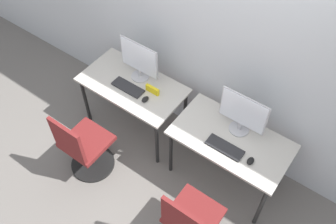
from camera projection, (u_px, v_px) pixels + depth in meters
The scene contains 13 objects.
ground_plane at pixel (161, 168), 4.16m from camera, with size 20.00×20.00×0.00m, color slate.
wall_back at pixel (208, 33), 3.46m from camera, with size 12.00×0.05×2.80m.
desk_left at pixel (133, 89), 4.05m from camera, with size 1.14×0.63×0.72m.
monitor_left at pixel (139, 60), 3.88m from camera, with size 0.47×0.20×0.46m.
keyboard_left at pixel (128, 87), 3.94m from camera, with size 0.36×0.13×0.02m.
mouse_left at pixel (145, 99), 3.83m from camera, with size 0.06×0.09×0.03m.
office_chair_left at pixel (84, 149), 3.87m from camera, with size 0.48×0.48×0.91m.
desk_right at pixel (230, 144), 3.60m from camera, with size 1.14×0.63×0.72m.
monitor_right at pixel (243, 113), 3.42m from camera, with size 0.47×0.20×0.46m.
keyboard_right at pixel (225, 147), 3.46m from camera, with size 0.36×0.13×0.02m.
mouse_right at pixel (250, 161), 3.36m from camera, with size 0.06×0.09×0.03m.
office_chair_right at pixel (190, 223), 3.37m from camera, with size 0.48×0.48×0.91m.
placard_left at pixel (152, 90), 3.88m from camera, with size 0.16×0.03×0.08m.
Camera 1 is at (1.32, -1.69, 3.61)m, focal length 40.00 mm.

